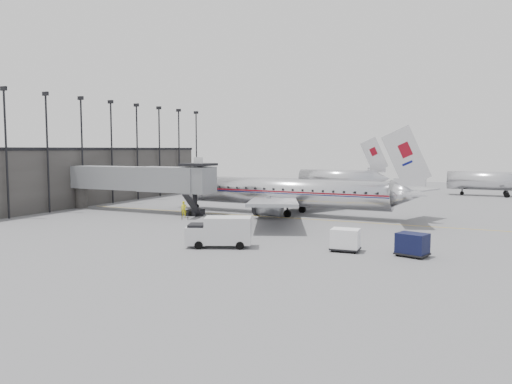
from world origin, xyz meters
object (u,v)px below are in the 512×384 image
ramp_worker (184,209)px  baggage_cart_white (345,239)px  baggage_cart_navy (412,244)px  airliner (287,193)px  service_van (220,231)px

ramp_worker → baggage_cart_white: bearing=-50.6°
baggage_cart_white → baggage_cart_navy: bearing=-1.2°
airliner → ramp_worker: (-10.08, -7.74, -1.74)m
baggage_cart_navy → ramp_worker: size_ratio=1.37×
baggage_cart_navy → ramp_worker: ramp_worker is taller
baggage_cart_navy → ramp_worker: bearing=175.2°
ramp_worker → airliner: bearing=13.6°
baggage_cart_navy → ramp_worker: 29.59m
service_van → ramp_worker: (-12.47, 13.94, -0.34)m
service_van → ramp_worker: 18.70m
baggage_cart_white → service_van: bearing=-168.1°
airliner → baggage_cart_white: 22.66m
service_van → baggage_cart_navy: bearing=-11.6°
service_van → baggage_cart_white: bearing=-7.3°
service_van → baggage_cart_navy: service_van is taller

